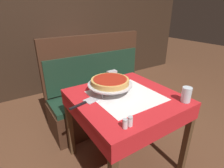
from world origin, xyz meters
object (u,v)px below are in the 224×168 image
at_px(pizza_server, 85,103).
at_px(salt_shaker, 125,124).
at_px(pizza_pan_stand, 110,85).
at_px(deep_dish_pizza, 110,81).
at_px(napkin_holder, 112,75).
at_px(dining_table_rear, 81,61).
at_px(condiment_caddy, 84,52).
at_px(booth_bench, 101,98).
at_px(pepper_shaker, 130,121).
at_px(water_glass_near, 186,95).
at_px(dining_table_front, 125,105).

distance_m(pizza_server, salt_shaker, 0.42).
height_order(pizza_pan_stand, pizza_server, pizza_pan_stand).
relative_size(deep_dish_pizza, salt_shaker, 5.10).
relative_size(salt_shaker, napkin_holder, 0.64).
distance_m(pizza_pan_stand, napkin_holder, 0.31).
bearing_deg(dining_table_rear, deep_dish_pizza, -104.14).
bearing_deg(deep_dish_pizza, napkin_holder, 53.84).
height_order(salt_shaker, condiment_caddy, condiment_caddy).
relative_size(booth_bench, deep_dish_pizza, 4.12).
distance_m(pepper_shaker, napkin_holder, 0.80).
bearing_deg(booth_bench, napkin_holder, -101.39).
xyz_separation_m(salt_shaker, pepper_shaker, (0.04, 0.00, 0.00)).
bearing_deg(salt_shaker, booth_bench, 67.52).
bearing_deg(pepper_shaker, salt_shaker, 180.00).
height_order(deep_dish_pizza, napkin_holder, deep_dish_pizza).
bearing_deg(pizza_pan_stand, pizza_server, -168.58).
relative_size(water_glass_near, condiment_caddy, 0.67).
bearing_deg(pepper_shaker, napkin_holder, 64.90).
distance_m(pizza_server, pepper_shaker, 0.43).
xyz_separation_m(deep_dish_pizza, water_glass_near, (0.41, -0.47, -0.04)).
bearing_deg(dining_table_rear, dining_table_front, -100.37).
distance_m(water_glass_near, condiment_caddy, 1.86).
bearing_deg(salt_shaker, pizza_server, 100.24).
relative_size(dining_table_rear, booth_bench, 0.56).
bearing_deg(salt_shaker, dining_table_front, 51.85).
distance_m(dining_table_front, water_glass_near, 0.50).
bearing_deg(pizza_pan_stand, condiment_caddy, 74.27).
xyz_separation_m(pizza_pan_stand, deep_dish_pizza, (-0.00, 0.00, 0.03)).
bearing_deg(napkin_holder, dining_table_front, -105.94).
height_order(dining_table_rear, pizza_pan_stand, pizza_pan_stand).
xyz_separation_m(booth_bench, pepper_shaker, (-0.42, -1.10, 0.45)).
xyz_separation_m(napkin_holder, condiment_caddy, (0.21, 1.14, -0.01)).
bearing_deg(condiment_caddy, dining_table_front, -101.73).
xyz_separation_m(dining_table_front, pizza_pan_stand, (-0.08, 0.13, 0.17)).
bearing_deg(condiment_caddy, deep_dish_pizza, -105.73).
height_order(dining_table_rear, pizza_server, pizza_server).
distance_m(water_glass_near, napkin_holder, 0.75).
relative_size(water_glass_near, napkin_holder, 1.21).
bearing_deg(water_glass_near, napkin_holder, 107.17).
bearing_deg(dining_table_rear, pizza_pan_stand, -104.14).
relative_size(dining_table_front, water_glass_near, 6.99).
height_order(dining_table_rear, condiment_caddy, condiment_caddy).
xyz_separation_m(deep_dish_pizza, condiment_caddy, (0.39, 1.39, -0.07)).
relative_size(dining_table_front, napkin_holder, 8.49).
bearing_deg(salt_shaker, dining_table_rear, 73.75).
bearing_deg(booth_bench, dining_table_front, -103.69).
relative_size(dining_table_rear, pizza_pan_stand, 1.95).
bearing_deg(condiment_caddy, water_glass_near, -89.50).
xyz_separation_m(pizza_pan_stand, condiment_caddy, (0.39, 1.39, -0.04)).
bearing_deg(napkin_holder, dining_table_rear, 81.44).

